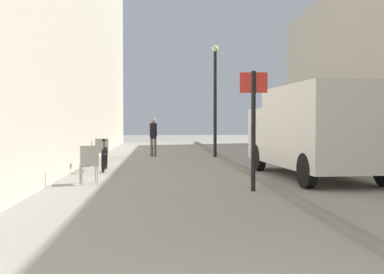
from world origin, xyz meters
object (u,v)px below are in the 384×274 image
lamp_post (215,93)px  cafe_chair_near_window (101,150)px  pedestrian_main_foreground (153,134)px  delivery_van (314,129)px  street_sign_post (253,120)px  bicycle_leaning (105,158)px  cafe_chair_by_doorway (89,162)px

lamp_post → cafe_chair_near_window: (-4.33, -3.93, -2.18)m
pedestrian_main_foreground → delivery_van: bearing=-39.0°
cafe_chair_near_window → delivery_van: bearing=-46.0°
street_sign_post → lamp_post: lamp_post is taller
pedestrian_main_foreground → lamp_post: lamp_post is taller
bicycle_leaning → cafe_chair_near_window: (-0.29, 1.50, 0.17)m
pedestrian_main_foreground → bicycle_leaning: (-1.41, -5.83, -0.58)m
bicycle_leaning → cafe_chair_by_doorway: 3.17m
pedestrian_main_foreground → cafe_chair_by_doorway: (-1.41, -9.00, -0.41)m
delivery_van → bicycle_leaning: size_ratio=3.21×
cafe_chair_near_window → bicycle_leaning: bearing=-94.3°
cafe_chair_near_window → cafe_chair_by_doorway: same height
street_sign_post → lamp_post: 10.02m
bicycle_leaning → lamp_post: bearing=51.1°
cafe_chair_by_doorway → street_sign_post: bearing=-34.9°
bicycle_leaning → cafe_chair_by_doorway: bearing=-92.2°
delivery_van → cafe_chair_by_doorway: size_ratio=6.05×
pedestrian_main_foreground → street_sign_post: size_ratio=0.64×
pedestrian_main_foreground → delivery_van: 9.15m
pedestrian_main_foreground → cafe_chair_by_doorway: pedestrian_main_foreground is taller
street_sign_post → bicycle_leaning: (-3.72, 4.51, -1.16)m
bicycle_leaning → cafe_chair_near_window: bicycle_leaning is taller
cafe_chair_near_window → cafe_chair_by_doorway: size_ratio=1.00×
delivery_van → lamp_post: size_ratio=1.19×
lamp_post → bicycle_leaning: (-4.04, -5.43, -2.34)m
pedestrian_main_foreground → lamp_post: bearing=13.4°
lamp_post → bicycle_leaning: lamp_post is taller
delivery_van → lamp_post: bearing=99.2°
bicycle_leaning → cafe_chair_near_window: bearing=98.5°
delivery_van → cafe_chair_by_doorway: delivery_van is taller
cafe_chair_by_doorway → bicycle_leaning: bearing=75.0°
delivery_van → street_sign_post: bearing=-136.1°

